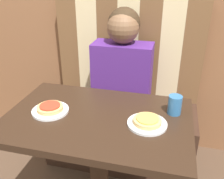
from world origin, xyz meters
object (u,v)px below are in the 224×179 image
pizza_right (147,121)px  drinking_cup (175,105)px  plate_left (50,111)px  pizza_left (50,107)px  plate_right (147,124)px  person (123,61)px

pizza_right → drinking_cup: (0.12, 0.13, 0.02)m
plate_left → pizza_left: 0.02m
plate_left → drinking_cup: 0.61m
plate_right → pizza_right: pizza_right is taller
pizza_left → pizza_right: same height
plate_right → person: bearing=112.1°
plate_left → drinking_cup: bearing=12.6°
plate_right → pizza_left: bearing=-180.0°
plate_left → plate_right: same height
person → pizza_right: 0.64m
plate_left → pizza_right: pizza_right is taller
person → pizza_right: size_ratio=5.38×
drinking_cup → plate_left: bearing=-167.4°
plate_left → pizza_right: 0.48m
person → plate_right: size_ratio=3.83×
plate_right → drinking_cup: 0.18m
person → pizza_left: (-0.24, -0.59, -0.06)m
pizza_right → plate_left: bearing=180.0°
plate_right → pizza_right: size_ratio=1.41×
person → drinking_cup: size_ratio=7.29×
person → drinking_cup: (0.36, -0.46, -0.04)m
drinking_cup → plate_right: bearing=-130.9°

